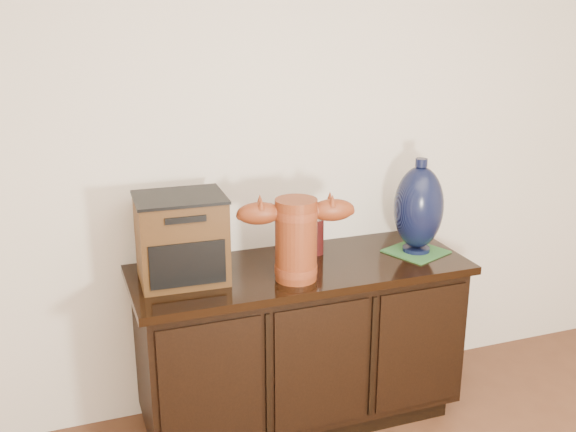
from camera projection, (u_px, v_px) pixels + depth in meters
name	position (u px, v px, depth m)	size (l,w,h in m)	color
sideboard	(300.00, 342.00, 3.02)	(1.46, 0.56, 0.75)	black
terracotta_vessel	(296.00, 235.00, 2.71)	(0.49, 0.21, 0.34)	maroon
tv_radio	(181.00, 238.00, 2.71)	(0.37, 0.30, 0.36)	#3F260F
green_mat	(416.00, 251.00, 3.07)	(0.23, 0.23, 0.01)	#2C622D
lamp_base	(419.00, 208.00, 3.00)	(0.29, 0.29, 0.43)	black
spray_can	(316.00, 234.00, 3.02)	(0.07, 0.07, 0.19)	#530E0E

